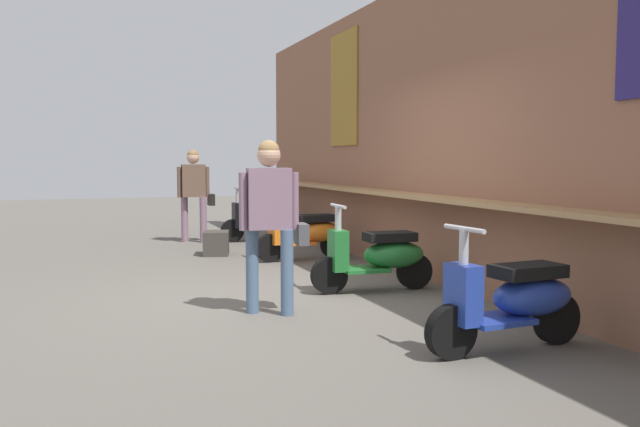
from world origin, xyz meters
TOP-DOWN VIEW (x-y plane):
  - ground_plane at (0.00, 0.00)m, footprint 38.78×38.78m
  - market_stall_facade at (0.01, 2.02)m, footprint 13.85×0.61m
  - scooter_black at (-4.89, 1.08)m, footprint 0.46×1.40m
  - scooter_orange at (-2.49, 1.08)m, footprint 0.50×1.40m
  - scooter_green at (-0.04, 1.08)m, footprint 0.48×1.40m
  - scooter_blue at (2.39, 1.08)m, footprint 0.50×1.40m
  - shopper_with_handbag at (-5.11, -0.12)m, footprint 0.32×0.64m
  - shopper_browsing at (0.61, -0.34)m, footprint 0.32×0.65m
  - merchandise_crate at (-3.41, -0.07)m, footprint 0.54×0.47m

SIDE VIEW (x-z plane):
  - ground_plane at x=0.00m, z-range 0.00..0.00m
  - merchandise_crate at x=-3.41m, z-range 0.00..0.36m
  - scooter_black at x=-4.89m, z-range -0.10..0.87m
  - scooter_orange at x=-2.49m, z-range -0.10..0.87m
  - scooter_green at x=-0.04m, z-range -0.10..0.87m
  - scooter_blue at x=2.39m, z-range -0.10..0.87m
  - shopper_with_handbag at x=-5.11m, z-range 0.17..1.78m
  - shopper_browsing at x=0.61m, z-range 0.17..1.80m
  - market_stall_facade at x=0.01m, z-range -0.01..3.62m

